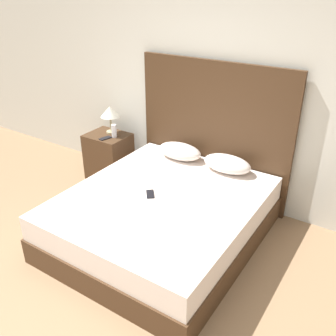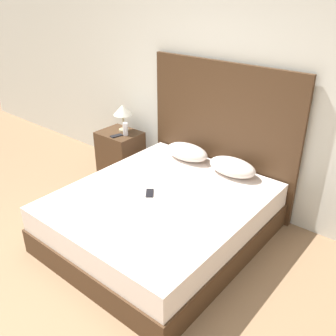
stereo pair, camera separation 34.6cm
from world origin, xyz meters
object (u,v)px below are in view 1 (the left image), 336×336
Objects in this scene: nightstand at (109,156)px; table_lamp at (110,113)px; bed at (162,218)px; phone_on_bed at (150,194)px; phone_on_nightstand at (105,138)px.

nightstand is 1.76× the size of table_lamp.
phone_on_bed reaches higher than bed.
phone_on_bed is at bearing -34.89° from table_lamp.
table_lamp is at bearing 148.85° from bed.
phone_on_nightstand is at bearing 150.35° from phone_on_bed.
nightstand is 0.56m from table_lamp.
table_lamp reaches higher than bed.
phone_on_nightstand is (0.07, -0.19, -0.25)m from table_lamp.
phone_on_nightstand reaches higher than phone_on_bed.
nightstand is at bearing 151.59° from bed.
table_lamp reaches higher than phone_on_nightstand.
table_lamp reaches higher than phone_on_bed.
phone_on_bed is 1.48m from table_lamp.
nightstand reaches higher than bed.
phone_on_bed is 0.27× the size of nightstand.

